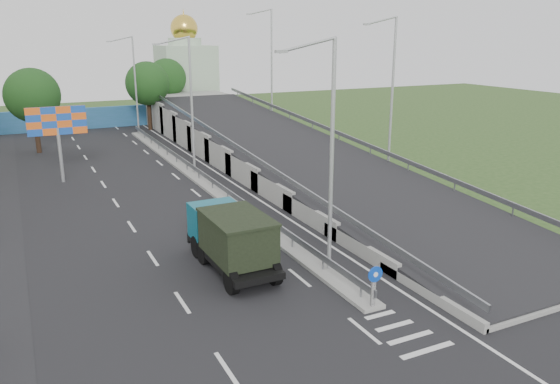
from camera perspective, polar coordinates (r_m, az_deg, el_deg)
ground at (r=20.53m, az=13.27°, el=-14.53°), size 160.00×160.00×0.00m
road_surface at (r=36.03m, az=-11.04°, el=-0.87°), size 26.00×90.00×0.04m
median at (r=40.50m, az=-8.45°, el=1.28°), size 1.00×44.00×0.20m
overpass_ramp at (r=42.89m, az=1.06°, el=4.55°), size 10.00×50.00×3.50m
median_guardrail at (r=40.34m, az=-8.49°, el=2.17°), size 0.09×44.00×0.71m
sign_bollard at (r=21.55m, az=9.78°, el=-9.66°), size 0.64×0.23×1.67m
lamp_post_near at (r=23.14m, az=5.05°, el=4.80°), size 2.74×0.18×10.08m
lamp_post_mid at (r=41.38m, az=-9.49°, el=9.60°), size 2.74×0.18×10.08m
lamp_post_far at (r=60.75m, az=-15.07°, el=11.27°), size 2.74×0.18×10.08m
blue_wall at (r=66.50m, az=-19.31°, el=7.28°), size 30.00×0.50×2.40m
church at (r=76.71m, az=-9.77°, el=12.09°), size 7.00×7.00×13.80m
billboard at (r=41.96m, az=-22.26°, el=6.48°), size 4.00×0.24×5.50m
tree_left_mid at (r=53.70m, az=-24.46°, el=9.16°), size 4.80×4.80×7.60m
tree_median_far at (r=63.13m, az=-13.69°, el=10.95°), size 4.80×4.80×7.60m
tree_ramp_far at (r=70.85m, az=-11.75°, el=11.57°), size 4.80×4.80×7.60m
dump_truck at (r=24.88m, az=-5.16°, el=-4.66°), size 2.52×6.31×2.76m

